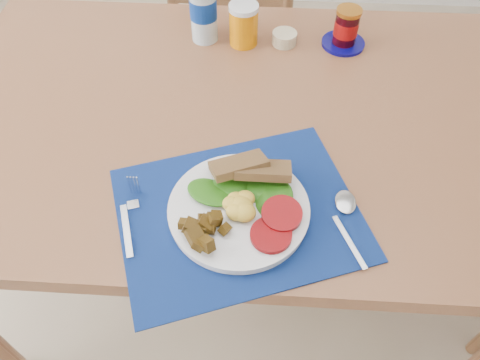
{
  "coord_description": "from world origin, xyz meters",
  "views": [
    {
      "loc": [
        0.06,
        -0.6,
        1.49
      ],
      "look_at": [
        0.03,
        -0.05,
        0.8
      ],
      "focal_mm": 35.0,
      "sensor_mm": 36.0,
      "label": 1
    }
  ],
  "objects_px": {
    "chair_far": "(235,19)",
    "juice_glass": "(244,26)",
    "water_bottle": "(203,2)",
    "jam_on_saucer": "(346,30)",
    "breakfast_plate": "(236,208)"
  },
  "relations": [
    {
      "from": "chair_far",
      "to": "water_bottle",
      "type": "xyz_separation_m",
      "value": [
        -0.05,
        -0.38,
        0.28
      ]
    },
    {
      "from": "water_bottle",
      "to": "breakfast_plate",
      "type": "bearing_deg",
      "value": -78.09
    },
    {
      "from": "breakfast_plate",
      "to": "jam_on_saucer",
      "type": "bearing_deg",
      "value": 52.26
    },
    {
      "from": "chair_far",
      "to": "jam_on_saucer",
      "type": "height_order",
      "value": "chair_far"
    },
    {
      "from": "chair_far",
      "to": "juice_glass",
      "type": "relative_size",
      "value": 11.04
    },
    {
      "from": "breakfast_plate",
      "to": "jam_on_saucer",
      "type": "relative_size",
      "value": 2.32
    },
    {
      "from": "water_bottle",
      "to": "jam_on_saucer",
      "type": "relative_size",
      "value": 2.1
    },
    {
      "from": "water_bottle",
      "to": "juice_glass",
      "type": "distance_m",
      "value": 0.12
    },
    {
      "from": "chair_far",
      "to": "breakfast_plate",
      "type": "xyz_separation_m",
      "value": [
        0.07,
        -0.95,
        0.2
      ]
    },
    {
      "from": "breakfast_plate",
      "to": "water_bottle",
      "type": "bearing_deg",
      "value": 87.73
    },
    {
      "from": "chair_far",
      "to": "juice_glass",
      "type": "bearing_deg",
      "value": 102.33
    },
    {
      "from": "breakfast_plate",
      "to": "water_bottle",
      "type": "relative_size",
      "value": 1.11
    },
    {
      "from": "jam_on_saucer",
      "to": "juice_glass",
      "type": "bearing_deg",
      "value": -178.32
    },
    {
      "from": "breakfast_plate",
      "to": "juice_glass",
      "type": "height_order",
      "value": "juice_glass"
    },
    {
      "from": "breakfast_plate",
      "to": "chair_far",
      "type": "bearing_deg",
      "value": 79.9
    }
  ]
}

